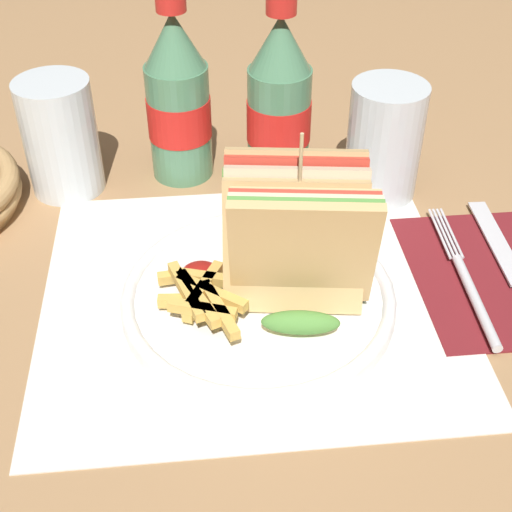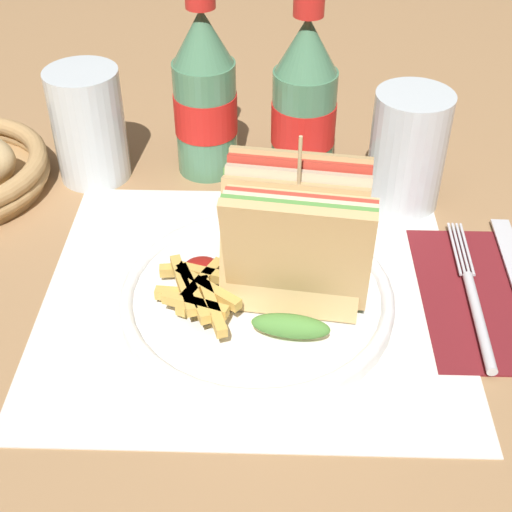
# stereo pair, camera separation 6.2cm
# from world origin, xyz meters

# --- Properties ---
(ground_plane) EXTENTS (4.00, 4.00, 0.00)m
(ground_plane) POSITION_xyz_m (0.00, 0.00, 0.00)
(ground_plane) COLOR #9E754C
(placemat) EXTENTS (0.37, 0.34, 0.00)m
(placemat) POSITION_xyz_m (-0.02, 0.01, 0.00)
(placemat) COLOR silver
(placemat) RESTS_ON ground_plane
(plate_main) EXTENTS (0.24, 0.24, 0.02)m
(plate_main) POSITION_xyz_m (-0.01, 0.00, 0.01)
(plate_main) COLOR white
(plate_main) RESTS_ON ground_plane
(club_sandwich) EXTENTS (0.13, 0.12, 0.16)m
(club_sandwich) POSITION_xyz_m (0.02, -0.01, 0.07)
(club_sandwich) COLOR tan
(club_sandwich) RESTS_ON plate_main
(fries_pile) EXTENTS (0.09, 0.10, 0.02)m
(fries_pile) POSITION_xyz_m (-0.06, -0.01, 0.03)
(fries_pile) COLOR gold
(fries_pile) RESTS_ON plate_main
(ketchup_blob) EXTENTS (0.03, 0.03, 0.01)m
(ketchup_blob) POSITION_xyz_m (-0.06, 0.02, 0.03)
(ketchup_blob) COLOR maroon
(ketchup_blob) RESTS_ON plate_main
(napkin) EXTENTS (0.14, 0.19, 0.00)m
(napkin) POSITION_xyz_m (0.20, 0.02, 0.00)
(napkin) COLOR maroon
(napkin) RESTS_ON ground_plane
(fork) EXTENTS (0.02, 0.20, 0.01)m
(fork) POSITION_xyz_m (0.18, -0.00, 0.01)
(fork) COLOR silver
(fork) RESTS_ON napkin
(coke_bottle_near) EXTENTS (0.07, 0.07, 0.20)m
(coke_bottle_near) POSITION_xyz_m (-0.07, 0.23, 0.09)
(coke_bottle_near) COLOR #4C7F5B
(coke_bottle_near) RESTS_ON ground_plane
(coke_bottle_far) EXTENTS (0.07, 0.07, 0.20)m
(coke_bottle_far) POSITION_xyz_m (0.03, 0.21, 0.09)
(coke_bottle_far) COLOR #4C7F5B
(coke_bottle_far) RESTS_ON ground_plane
(glass_near) EXTENTS (0.08, 0.08, 0.12)m
(glass_near) POSITION_xyz_m (0.14, 0.17, 0.05)
(glass_near) COLOR silver
(glass_near) RESTS_ON ground_plane
(glass_far) EXTENTS (0.08, 0.08, 0.12)m
(glass_far) POSITION_xyz_m (-0.20, 0.21, 0.05)
(glass_far) COLOR silver
(glass_far) RESTS_ON ground_plane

